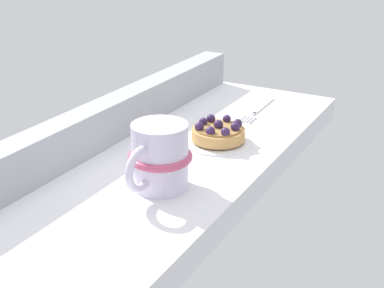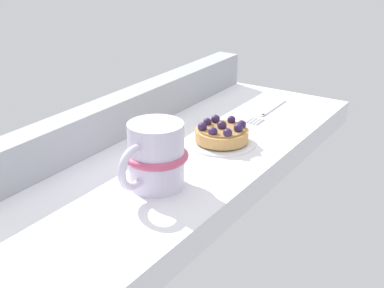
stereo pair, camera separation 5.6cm
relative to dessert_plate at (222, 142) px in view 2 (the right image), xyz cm
name	(u,v)px [view 2 (the right image)]	position (x,y,z in cm)	size (l,w,h in cm)	color
ground_plane	(176,165)	(-7.56, 4.40, -2.50)	(84.02, 31.24, 4.36)	white
window_rail_back	(114,118)	(-7.56, 17.62, 3.20)	(82.34, 4.80, 7.02)	#9EA3A8
dessert_plate	(222,142)	(0.00, 0.00, 0.00)	(11.96, 11.96, 0.67)	white
raspberry_tart	(222,133)	(0.00, -0.01, 1.69)	(9.22, 9.22, 3.53)	tan
coffee_mug	(155,156)	(-19.19, -0.03, 4.53)	(12.90, 9.28, 9.70)	silver
dessert_fork	(268,111)	(19.10, 0.23, -0.01)	(16.37, 2.51, 0.60)	silver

